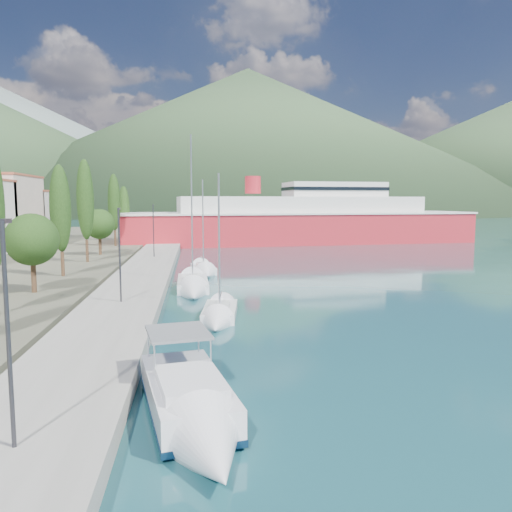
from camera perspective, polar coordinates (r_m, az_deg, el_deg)
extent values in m
plane|color=#1A4950|center=(140.30, -5.22, 3.35)|extent=(1400.00, 1400.00, 0.00)
cube|color=gray|center=(46.82, -12.82, -2.30)|extent=(5.00, 88.00, 0.80)
cone|color=slate|center=(709.92, -0.06, 13.05)|extent=(760.00, 760.00, 180.00)
cone|color=#334D2E|center=(425.33, -0.93, 13.14)|extent=(480.00, 480.00, 115.00)
cone|color=#334D2E|center=(480.86, 26.89, 10.18)|extent=(420.00, 420.00, 90.00)
cube|color=beige|center=(90.49, -24.92, 4.11)|extent=(9.00, 10.00, 8.00)
cube|color=#9E5138|center=(90.47, -25.04, 6.74)|extent=(9.20, 10.20, 0.30)
cylinder|color=#47301E|center=(39.44, -24.06, -2.14)|extent=(0.36, 0.36, 2.34)
sphere|color=#203E14|center=(39.16, -24.24, 1.73)|extent=(3.75, 3.75, 3.75)
cylinder|color=#47301E|center=(47.04, -21.22, -0.85)|extent=(0.30, 0.30, 2.14)
ellipsoid|color=#203E14|center=(46.71, -21.46, 5.08)|extent=(1.80, 1.80, 7.59)
cylinder|color=#47301E|center=(56.79, -18.73, 0.55)|extent=(0.30, 0.30, 2.42)
ellipsoid|color=#203E14|center=(56.53, -18.93, 6.11)|extent=(1.80, 1.80, 8.58)
cylinder|color=#47301E|center=(64.07, -17.38, 1.17)|extent=(0.36, 0.36, 2.30)
sphere|color=#203E14|center=(63.90, -17.46, 3.51)|extent=(3.68, 3.68, 3.68)
cylinder|color=#47301E|center=(75.54, -15.79, 1.97)|extent=(0.30, 0.30, 2.30)
ellipsoid|color=#203E14|center=(75.34, -15.91, 5.93)|extent=(1.80, 1.80, 8.15)
cylinder|color=#47301E|center=(85.31, -14.77, 2.37)|extent=(0.30, 0.30, 1.98)
ellipsoid|color=#203E14|center=(85.13, -14.86, 5.39)|extent=(1.80, 1.80, 7.02)
cylinder|color=#2D2D33|center=(14.60, -26.46, -8.29)|extent=(0.12, 0.12, 6.00)
cube|color=#2D2D33|center=(14.41, -26.72, 3.59)|extent=(0.15, 0.50, 0.12)
cylinder|color=#2D2D33|center=(33.18, -15.31, 0.04)|extent=(0.12, 0.12, 6.00)
cube|color=#2D2D33|center=(33.25, -15.40, 5.23)|extent=(0.15, 0.50, 0.12)
cylinder|color=#2D2D33|center=(59.19, -11.63, 2.82)|extent=(0.12, 0.12, 6.00)
cube|color=#2D2D33|center=(59.33, -11.68, 5.73)|extent=(0.15, 0.50, 0.12)
cube|color=#091C30|center=(18.26, -7.92, -17.52)|extent=(3.32, 6.30, 0.67)
cube|color=silver|center=(17.96, -7.96, -15.28)|extent=(3.63, 6.65, 1.05)
cube|color=#091C30|center=(18.15, -7.93, -16.69)|extent=(3.69, 6.73, 0.21)
cube|color=silver|center=(17.02, -7.54, -14.11)|extent=(2.53, 3.39, 0.38)
cube|color=slate|center=(19.01, -8.91, -8.59)|extent=(2.64, 2.97, 0.10)
cone|color=silver|center=(14.48, -5.06, -21.66)|extent=(3.02, 3.48, 2.49)
cube|color=silver|center=(31.94, -4.13, -6.51)|extent=(2.59, 5.16, 0.79)
cube|color=silver|center=(31.51, -4.18, -5.70)|extent=(1.44, 2.11, 0.31)
cylinder|color=silver|center=(30.91, -4.24, 1.67)|extent=(0.12, 0.12, 8.38)
cone|color=silver|center=(28.86, -4.56, -7.91)|extent=(2.28, 2.54, 2.03)
cube|color=silver|center=(42.41, -7.24, -3.26)|extent=(2.59, 6.93, 0.97)
cube|color=silver|center=(41.85, -7.24, -2.49)|extent=(1.53, 2.78, 0.38)
cylinder|color=silver|center=(41.36, -7.36, 5.44)|extent=(0.12, 0.12, 11.88)
cone|color=silver|center=(38.07, -7.16, -4.37)|extent=(2.54, 3.25, 2.48)
cube|color=silver|center=(51.44, -6.05, -1.59)|extent=(2.67, 5.27, 0.87)
cube|color=silver|center=(51.03, -6.02, -0.99)|extent=(1.51, 2.15, 0.34)
cylinder|color=silver|center=(50.66, -6.08, 3.75)|extent=(0.12, 0.12, 8.73)
cone|color=silver|center=(48.23, -5.66, -2.11)|extent=(2.43, 2.56, 2.23)
cube|color=red|center=(86.70, 5.00, 3.00)|extent=(60.89, 18.11, 5.79)
cube|color=silver|center=(86.58, 5.02, 4.91)|extent=(61.34, 18.52, 0.31)
cube|color=silver|center=(86.56, 5.03, 5.73)|extent=(42.18, 14.23, 3.10)
cube|color=silver|center=(88.63, 8.91, 7.50)|extent=(17.45, 9.27, 2.48)
cylinder|color=red|center=(84.49, -0.37, 8.13)|extent=(2.69, 2.69, 2.90)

